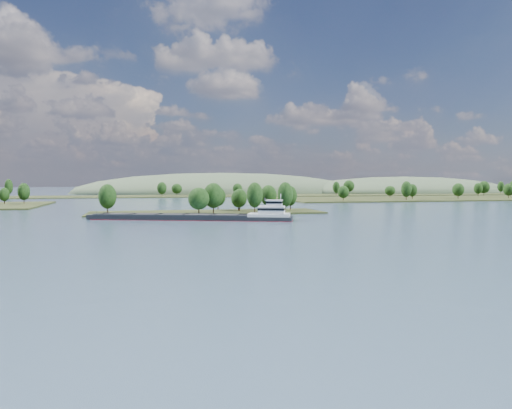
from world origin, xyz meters
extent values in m
plane|color=#384F61|center=(0.00, 120.00, 0.00)|extent=(1800.00, 1800.00, 0.00)
cube|color=black|center=(0.00, 180.00, 0.00)|extent=(100.00, 30.00, 1.20)
cylinder|color=black|center=(18.89, 169.74, 2.69)|extent=(0.50, 0.50, 4.19)
ellipsoid|color=black|center=(18.89, 169.74, 8.02)|extent=(6.89, 6.89, 10.77)
cylinder|color=black|center=(6.76, 192.23, 2.31)|extent=(0.50, 0.50, 3.43)
ellipsoid|color=black|center=(6.76, 192.23, 6.68)|extent=(7.13, 7.13, 8.82)
cylinder|color=black|center=(1.49, 170.76, 2.65)|extent=(0.50, 0.50, 4.10)
ellipsoid|color=black|center=(1.49, 170.76, 7.87)|extent=(8.44, 8.44, 10.55)
cylinder|color=black|center=(14.34, 182.05, 2.15)|extent=(0.50, 0.50, 3.11)
ellipsoid|color=black|center=(14.34, 182.05, 6.10)|extent=(6.70, 6.70, 7.99)
cylinder|color=black|center=(-5.11, 166.26, 2.35)|extent=(0.50, 0.50, 3.50)
ellipsoid|color=black|center=(-5.11, 166.26, 6.79)|extent=(8.71, 8.71, 8.99)
cylinder|color=black|center=(-41.21, 176.78, 2.58)|extent=(0.50, 0.50, 3.97)
ellipsoid|color=black|center=(-41.21, 176.78, 7.62)|extent=(7.27, 7.27, 10.20)
cylinder|color=black|center=(14.81, 181.55, 2.22)|extent=(0.50, 0.50, 3.23)
ellipsoid|color=black|center=(14.81, 181.55, 6.33)|extent=(6.53, 6.53, 8.31)
cylinder|color=black|center=(39.67, 186.11, 2.40)|extent=(0.50, 0.50, 3.60)
ellipsoid|color=black|center=(39.67, 186.11, 6.98)|extent=(6.14, 6.14, 9.26)
cylinder|color=black|center=(32.55, 170.56, 2.71)|extent=(0.50, 0.50, 4.21)
ellipsoid|color=black|center=(32.55, 170.56, 8.06)|extent=(6.78, 6.78, 10.83)
cylinder|color=black|center=(28.98, 185.43, 2.47)|extent=(0.50, 0.50, 3.74)
ellipsoid|color=black|center=(28.98, 185.43, 7.23)|extent=(7.65, 7.65, 9.62)
cylinder|color=black|center=(-92.68, 271.49, 2.73)|extent=(0.50, 0.50, 3.87)
ellipsoid|color=black|center=(-92.68, 271.49, 7.65)|extent=(6.81, 6.81, 9.94)
cylinder|color=black|center=(-102.50, 269.74, 2.31)|extent=(0.50, 0.50, 3.02)
ellipsoid|color=black|center=(-102.50, 269.74, 6.14)|extent=(5.65, 5.65, 7.75)
cube|color=black|center=(230.00, 300.00, 0.00)|extent=(320.00, 90.00, 1.60)
cylinder|color=black|center=(101.21, 268.99, 2.39)|extent=(0.50, 0.50, 3.18)
ellipsoid|color=black|center=(101.21, 268.99, 6.44)|extent=(7.39, 7.39, 8.19)
cylinder|color=black|center=(258.52, 335.90, 2.86)|extent=(0.50, 0.50, 4.12)
ellipsoid|color=black|center=(258.52, 335.90, 8.09)|extent=(9.44, 9.44, 10.59)
cylinder|color=black|center=(237.82, 281.97, 2.58)|extent=(0.50, 0.50, 3.57)
ellipsoid|color=black|center=(237.82, 281.97, 7.12)|extent=(7.63, 7.63, 9.18)
cylinder|color=black|center=(194.17, 280.12, 2.63)|extent=(0.50, 0.50, 3.67)
ellipsoid|color=black|center=(194.17, 280.12, 7.29)|extent=(8.43, 8.43, 9.43)
cylinder|color=black|center=(144.62, 265.41, 2.89)|extent=(0.50, 0.50, 4.18)
ellipsoid|color=black|center=(144.62, 265.41, 8.20)|extent=(7.00, 7.00, 10.74)
cylinder|color=black|center=(158.11, 280.70, 2.55)|extent=(0.50, 0.50, 3.51)
ellipsoid|color=black|center=(158.11, 280.70, 7.01)|extent=(6.59, 6.59, 9.02)
cylinder|color=black|center=(160.66, 317.62, 2.26)|extent=(0.50, 0.50, 2.92)
ellipsoid|color=black|center=(160.66, 317.62, 5.98)|extent=(8.21, 8.21, 7.52)
cylinder|color=black|center=(245.98, 326.78, 2.61)|extent=(0.50, 0.50, 3.62)
ellipsoid|color=black|center=(245.98, 326.78, 7.22)|extent=(7.07, 7.07, 9.32)
cube|color=black|center=(0.00, 400.00, 0.00)|extent=(900.00, 60.00, 1.20)
cylinder|color=black|center=(142.98, 383.13, 2.61)|extent=(0.50, 0.50, 4.01)
ellipsoid|color=black|center=(142.98, 383.13, 7.71)|extent=(6.39, 6.39, 10.32)
cylinder|color=black|center=(2.97, 402.08, 2.32)|extent=(0.50, 0.50, 3.43)
ellipsoid|color=black|center=(2.97, 402.08, 6.68)|extent=(9.04, 9.04, 8.82)
cylinder|color=black|center=(320.29, 390.97, 2.61)|extent=(0.50, 0.50, 4.02)
ellipsoid|color=black|center=(320.29, 390.97, 7.73)|extent=(6.27, 6.27, 10.34)
cylinder|color=black|center=(169.65, 416.19, 2.79)|extent=(0.50, 0.50, 4.37)
ellipsoid|color=black|center=(169.65, 416.19, 8.34)|extent=(10.62, 10.62, 11.24)
cylinder|color=black|center=(-129.61, 394.83, 2.96)|extent=(0.50, 0.50, 4.72)
ellipsoid|color=black|center=(-129.61, 394.83, 8.97)|extent=(6.27, 6.27, 12.14)
cylinder|color=black|center=(54.22, 389.26, 2.35)|extent=(0.50, 0.50, 3.50)
ellipsoid|color=black|center=(54.22, 389.26, 6.79)|extent=(8.47, 8.47, 8.99)
cylinder|color=black|center=(-10.61, 381.64, 2.57)|extent=(0.50, 0.50, 3.93)
ellipsoid|color=black|center=(-10.61, 381.64, 7.57)|extent=(7.88, 7.88, 10.11)
ellipsoid|color=#3A4B33|center=(260.00, 470.00, 0.00)|extent=(260.00, 140.00, 36.00)
ellipsoid|color=#3A4B33|center=(60.00, 500.00, 0.00)|extent=(320.00, 160.00, 44.00)
cube|color=black|center=(-10.22, 144.54, 0.45)|extent=(71.05, 33.31, 1.99)
cube|color=maroon|center=(-10.22, 144.54, 0.05)|extent=(71.29, 33.55, 0.23)
cube|color=black|center=(-15.49, 151.19, 1.72)|extent=(52.79, 19.58, 0.72)
cube|color=black|center=(-18.53, 142.86, 1.72)|extent=(52.79, 19.58, 0.72)
cube|color=black|center=(-17.01, 147.03, 1.58)|extent=(53.76, 26.26, 0.27)
cube|color=black|center=(-35.70, 153.85, 1.85)|extent=(10.19, 9.76, 0.32)
cube|color=black|center=(-26.36, 150.44, 1.85)|extent=(10.19, 9.76, 0.32)
cube|color=black|center=(-17.01, 147.03, 1.85)|extent=(10.19, 9.76, 0.32)
cube|color=black|center=(-7.67, 143.61, 1.85)|extent=(10.19, 9.76, 0.32)
cube|color=black|center=(1.67, 140.20, 1.85)|extent=(10.19, 9.76, 0.32)
cube|color=black|center=(-44.62, 157.11, 0.81)|extent=(5.34, 8.58, 1.81)
cylinder|color=black|center=(-43.77, 156.80, 2.08)|extent=(0.28, 0.28, 1.99)
cube|color=silver|center=(16.11, 134.93, 1.99)|extent=(16.57, 13.12, 1.09)
cube|color=silver|center=(16.96, 134.62, 3.80)|extent=(10.98, 9.90, 2.71)
cube|color=black|center=(16.96, 134.62, 4.16)|extent=(11.21, 10.13, 0.81)
cube|color=silver|center=(17.81, 134.31, 6.15)|extent=(6.96, 6.96, 1.99)
cube|color=black|center=(17.81, 134.31, 6.51)|extent=(7.19, 7.19, 0.72)
cube|color=silver|center=(17.81, 134.31, 7.23)|extent=(7.42, 7.42, 0.18)
cylinder|color=silver|center=(19.94, 133.53, 8.32)|extent=(0.23, 0.23, 2.35)
cylinder|color=black|center=(15.35, 138.10, 7.42)|extent=(0.58, 0.58, 1.09)
camera|label=1|loc=(-28.25, -34.82, 14.42)|focal=35.00mm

